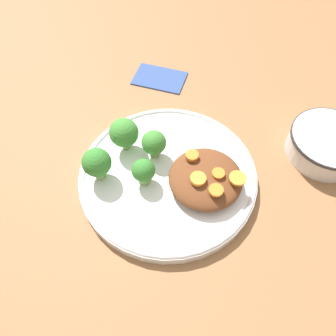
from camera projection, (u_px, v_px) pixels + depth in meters
The scene contains 14 objects.
ground_plane at pixel (168, 179), 0.54m from camera, with size 4.00×4.00×0.00m, color #8C603D.
plate at pixel (168, 175), 0.53m from camera, with size 0.29×0.29×0.02m.
dip_bowl at pixel (327, 144), 0.55m from camera, with size 0.13×0.13×0.04m.
stew_mound at pixel (205, 178), 0.50m from camera, with size 0.11×0.11×0.03m, color brown.
broccoli_floret_0 at pixel (124, 133), 0.53m from camera, with size 0.05×0.05×0.06m.
broccoli_floret_1 at pixel (143, 171), 0.50m from camera, with size 0.04×0.04×0.05m.
broccoli_floret_2 at pixel (97, 163), 0.50m from camera, with size 0.05×0.05×0.06m.
broccoli_floret_3 at pixel (154, 143), 0.52m from camera, with size 0.04×0.04×0.05m.
carrot_slice_0 at pixel (218, 173), 0.49m from camera, with size 0.02×0.02×0.00m, color orange.
carrot_slice_1 at pixel (199, 177), 0.48m from camera, with size 0.02×0.02×0.01m, color orange.
carrot_slice_2 at pixel (192, 156), 0.50m from camera, with size 0.02×0.02×0.01m, color orange.
carrot_slice_3 at pixel (217, 189), 0.47m from camera, with size 0.02×0.02×0.00m, color orange.
carrot_slice_4 at pixel (238, 178), 0.48m from camera, with size 0.03×0.03×0.00m, color orange.
napkin at pixel (160, 78), 0.68m from camera, with size 0.12×0.10×0.01m.
Camera 1 is at (0.17, -0.23, 0.46)m, focal length 35.00 mm.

